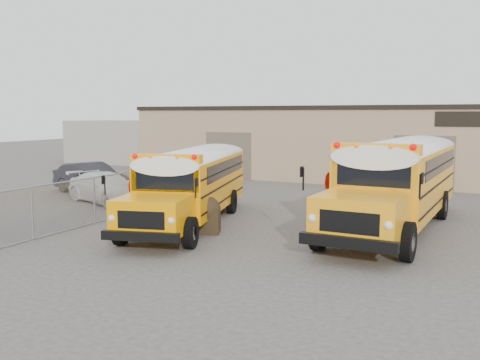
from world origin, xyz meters
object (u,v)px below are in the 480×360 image
at_px(school_bus_left, 225,165).
at_px(car_dark, 91,178).
at_px(school_bus_right, 428,161).
at_px(car_white, 106,188).
at_px(tarp_bundle, 207,214).

distance_m(school_bus_left, car_dark, 7.31).
bearing_deg(car_dark, school_bus_right, -55.30).
distance_m(school_bus_left, school_bus_right, 9.74).
bearing_deg(car_white, school_bus_left, -31.79).
height_order(school_bus_right, car_dark, school_bus_right).
distance_m(tarp_bundle, car_dark, 11.51).
relative_size(car_white, car_dark, 0.98).
bearing_deg(tarp_bundle, school_bus_right, 60.88).
bearing_deg(school_bus_right, tarp_bundle, -119.12).
bearing_deg(school_bus_right, car_dark, -161.86).
height_order(car_white, car_dark, car_dark).
xyz_separation_m(tarp_bundle, car_dark, (-10.11, 5.51, 0.14)).
height_order(school_bus_left, school_bus_right, school_bus_right).
xyz_separation_m(school_bus_left, school_bus_right, (9.07, 3.54, 0.24)).
bearing_deg(school_bus_right, car_white, -152.32).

